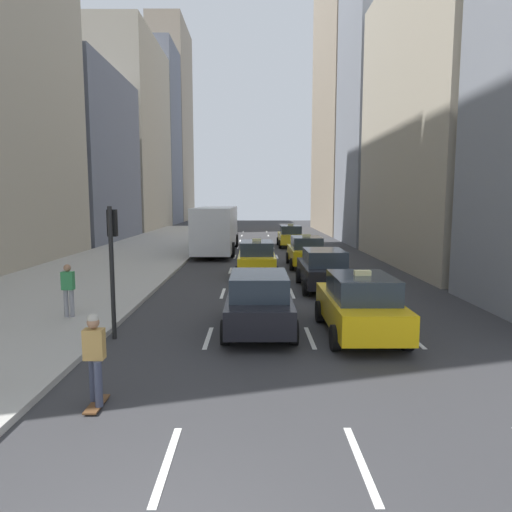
{
  "coord_description": "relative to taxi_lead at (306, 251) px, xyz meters",
  "views": [
    {
      "loc": [
        1.05,
        -4.14,
        3.76
      ],
      "look_at": [
        1.14,
        12.53,
        1.71
      ],
      "focal_mm": 32.0,
      "sensor_mm": 36.0,
      "label": 1
    }
  ],
  "objects": [
    {
      "name": "sedan_black_near",
      "position": [
        0.0,
        -6.46,
        -0.01
      ],
      "size": [
        2.02,
        4.46,
        1.71
      ],
      "color": "black",
      "rests_on": "ground"
    },
    {
      "name": "sidewalk_left",
      "position": [
        -11.0,
        5.65,
        -0.81
      ],
      "size": [
        8.0,
        66.0,
        0.15
      ],
      "primitive_type": "cube",
      "color": "#ADAAA3",
      "rests_on": "ground"
    },
    {
      "name": "taxi_lead",
      "position": [
        0.0,
        0.0,
        0.0
      ],
      "size": [
        2.02,
        4.4,
        1.87
      ],
      "color": "yellow",
      "rests_on": "ground"
    },
    {
      "name": "skateboarder",
      "position": [
        -5.83,
        -17.53,
        0.08
      ],
      "size": [
        0.36,
        0.8,
        1.75
      ],
      "color": "brown",
      "rests_on": "ground"
    },
    {
      "name": "traffic_light_pole",
      "position": [
        -6.75,
        -13.31,
        1.53
      ],
      "size": [
        0.24,
        0.42,
        3.6
      ],
      "color": "black",
      "rests_on": "ground"
    },
    {
      "name": "taxi_second",
      "position": [
        0.0,
        -13.12,
        0.0
      ],
      "size": [
        2.02,
        4.4,
        1.87
      ],
      "color": "yellow",
      "rests_on": "ground"
    },
    {
      "name": "pedestrian_mid_block",
      "position": [
        -8.69,
        -11.61,
        0.19
      ],
      "size": [
        0.36,
        0.22,
        1.65
      ],
      "color": "gray",
      "rests_on": "sidewalk_left"
    },
    {
      "name": "taxi_third",
      "position": [
        0.0,
        11.1,
        0.0
      ],
      "size": [
        2.02,
        4.4,
        1.87
      ],
      "color": "yellow",
      "rests_on": "ground"
    },
    {
      "name": "building_row_right",
      "position": [
        8.0,
        8.31,
        13.95
      ],
      "size": [
        6.0,
        60.76,
        33.45
      ],
      "color": "gray",
      "rests_on": "ground"
    },
    {
      "name": "sedan_silver_behind",
      "position": [
        -2.8,
        -12.64,
        -0.01
      ],
      "size": [
        2.02,
        4.4,
        1.71
      ],
      "color": "black",
      "rests_on": "ground"
    },
    {
      "name": "building_row_left",
      "position": [
        -18.0,
        22.42,
        14.74
      ],
      "size": [
        6.0,
        88.4,
        37.12
      ],
      "color": "gray",
      "rests_on": "ground"
    },
    {
      "name": "lane_markings",
      "position": [
        -1.4,
        1.65,
        -0.87
      ],
      "size": [
        5.72,
        56.0,
        0.01
      ],
      "color": "white",
      "rests_on": "ground"
    },
    {
      "name": "city_bus",
      "position": [
        -5.61,
        7.56,
        0.91
      ],
      "size": [
        2.8,
        11.61,
        3.25
      ],
      "color": "silver",
      "rests_on": "ground"
    },
    {
      "name": "taxi_fourth",
      "position": [
        -2.8,
        -2.86,
        0.0
      ],
      "size": [
        2.02,
        4.4,
        1.87
      ],
      "color": "yellow",
      "rests_on": "ground"
    }
  ]
}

